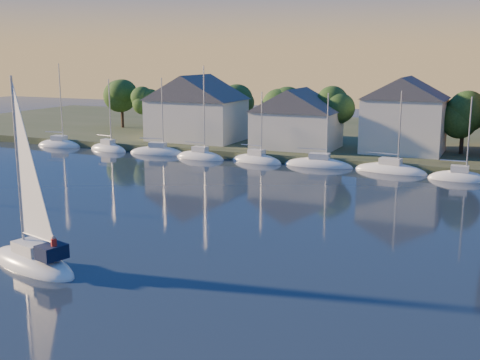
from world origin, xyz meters
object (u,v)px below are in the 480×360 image
Objects in this scene: hero_sailboat at (33,258)px; clubhouse_west at (196,107)px; clubhouse_centre at (297,118)px; clubhouse_east at (404,114)px.

clubhouse_west is at bearing -57.97° from hero_sailboat.
clubhouse_centre is 14.17m from clubhouse_east.
clubhouse_west is 1.02× the size of hero_sailboat.
hero_sailboat is (-15.11, -51.27, -5.43)m from clubhouse_east.
clubhouse_centre is at bearing -75.76° from hero_sailboat.
clubhouse_west is at bearing -178.09° from clubhouse_east.
clubhouse_east is 53.72m from hero_sailboat.
hero_sailboat reaches higher than clubhouse_west.
clubhouse_east is (30.00, 1.00, 0.07)m from clubhouse_west.
hero_sailboat reaches higher than clubhouse_centre.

